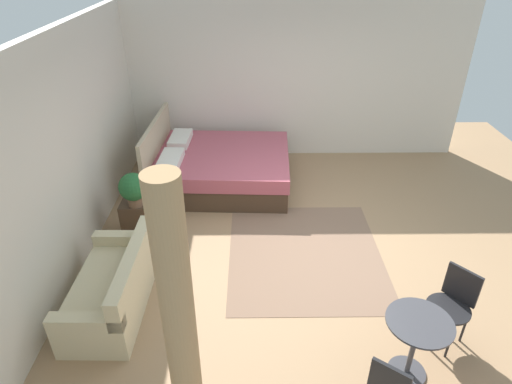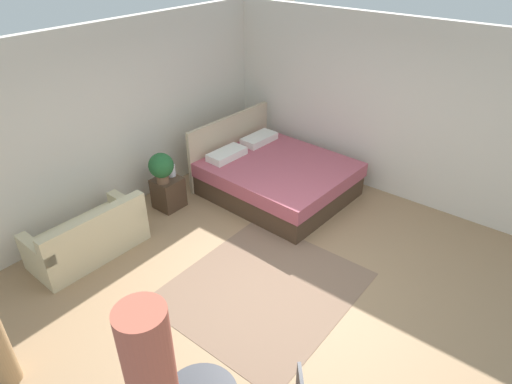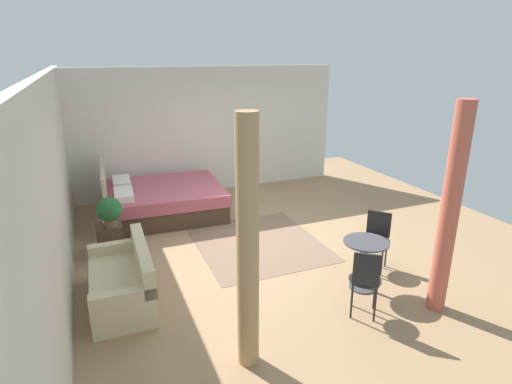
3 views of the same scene
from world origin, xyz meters
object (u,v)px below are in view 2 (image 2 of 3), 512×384
at_px(couch, 89,238).
at_px(vase, 171,171).
at_px(nightstand, 168,193).
at_px(potted_plant, 161,167).
at_px(bed, 275,176).

height_order(couch, vase, couch).
bearing_deg(nightstand, potted_plant, -161.20).
bearing_deg(couch, nightstand, 2.76).
bearing_deg(nightstand, couch, -177.24).
relative_size(bed, potted_plant, 4.78).
bearing_deg(couch, bed, -19.12).
relative_size(couch, vase, 8.42).
bearing_deg(potted_plant, bed, -34.56).
distance_m(nightstand, vase, 0.35).
height_order(couch, nightstand, couch).
distance_m(couch, vase, 1.59).
height_order(bed, vase, bed).
distance_m(bed, couch, 2.96).
bearing_deg(bed, nightstand, 142.60).
bearing_deg(potted_plant, vase, 13.74).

